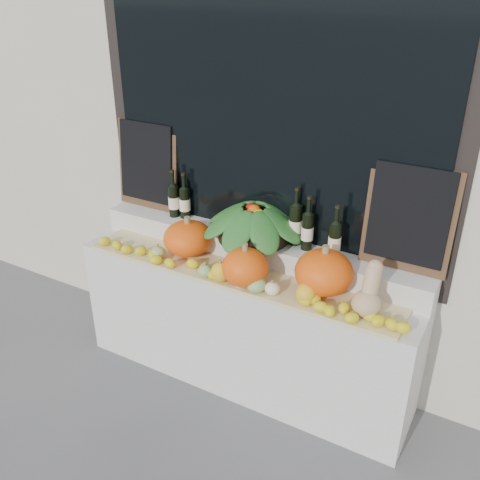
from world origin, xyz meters
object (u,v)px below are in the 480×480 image
Objects in this scene: pumpkin_right at (324,272)px; wine_bottle_tall at (295,224)px; butternut_squash at (369,295)px; pumpkin_left at (188,238)px; produce_bowl at (254,222)px.

wine_bottle_tall is at bearing 140.52° from pumpkin_right.
pumpkin_right is 0.90× the size of wine_bottle_tall.
pumpkin_left is at bearing 175.72° from butternut_squash.
pumpkin_left is 0.45m from produce_bowl.
butternut_squash reaches higher than pumpkin_right.
produce_bowl is 1.88× the size of wine_bottle_tall.
wine_bottle_tall reaches higher than produce_bowl.
wine_bottle_tall is at bearing 19.66° from pumpkin_left.
butternut_squash is at bearing -17.72° from produce_bowl.
pumpkin_left is 1.25m from butternut_squash.
pumpkin_left is 1.10× the size of butternut_squash.
wine_bottle_tall reaches higher than pumpkin_right.
pumpkin_right is at bearing 163.88° from butternut_squash.
produce_bowl reaches higher than pumpkin_right.
pumpkin_left is at bearing -155.64° from produce_bowl.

